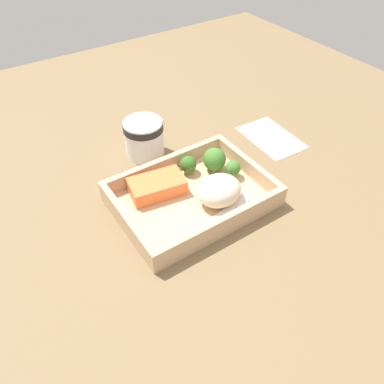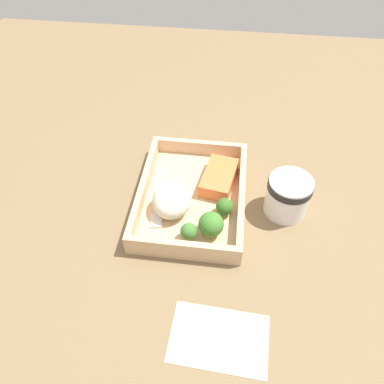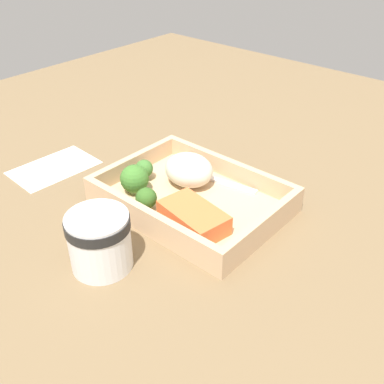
{
  "view_description": "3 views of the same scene",
  "coord_description": "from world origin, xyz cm",
  "views": [
    {
      "loc": [
        -28.46,
        -42.76,
        50.78
      ],
      "look_at": [
        0.0,
        0.0,
        2.7
      ],
      "focal_mm": 35.0,
      "sensor_mm": 36.0,
      "label": 1
    },
    {
      "loc": [
        50.21,
        6.3,
        57.71
      ],
      "look_at": [
        0.0,
        0.0,
        2.7
      ],
      "focal_mm": 35.0,
      "sensor_mm": 36.0,
      "label": 2
    },
    {
      "loc": [
        -39.53,
        45.4,
        42.18
      ],
      "look_at": [
        0.0,
        0.0,
        2.7
      ],
      "focal_mm": 42.0,
      "sensor_mm": 36.0,
      "label": 3
    }
  ],
  "objects": [
    {
      "name": "ground_plane",
      "position": [
        0.0,
        0.0,
        -1.0
      ],
      "size": [
        160.0,
        160.0,
        2.0
      ],
      "primitive_type": "cube",
      "color": "olive"
    },
    {
      "name": "takeout_tray",
      "position": [
        0.0,
        0.0,
        0.6
      ],
      "size": [
        28.5,
        20.87,
        1.2
      ],
      "primitive_type": "cube",
      "color": "tan",
      "rests_on": "ground_plane"
    },
    {
      "name": "tray_rim",
      "position": [
        0.0,
        0.0,
        2.83
      ],
      "size": [
        28.5,
        20.87,
        3.25
      ],
      "color": "tan",
      "rests_on": "takeout_tray"
    },
    {
      "name": "salmon_fillet",
      "position": [
        -4.69,
        5.06,
        2.73
      ],
      "size": [
        11.26,
        7.7,
        3.05
      ],
      "primitive_type": "cube",
      "rotation": [
        0.0,
        0.0,
        -0.17
      ],
      "color": "orange",
      "rests_on": "takeout_tray"
    },
    {
      "name": "mashed_potatoes",
      "position": [
        3.7,
        -3.47,
        3.87
      ],
      "size": [
        8.55,
        7.42,
        5.35
      ],
      "primitive_type": "ellipsoid",
      "color": "beige",
      "rests_on": "takeout_tray"
    },
    {
      "name": "broccoli_floret_1",
      "position": [
        8.51,
        4.55,
        3.79
      ],
      "size": [
        4.69,
        4.69,
        5.01
      ],
      "color": "#89A565",
      "rests_on": "takeout_tray"
    },
    {
      "name": "broccoli_floret_2",
      "position": [
        3.55,
        6.71,
        3.28
      ],
      "size": [
        3.36,
        3.36,
        3.84
      ],
      "color": "#8BA759",
      "rests_on": "takeout_tray"
    },
    {
      "name": "broccoli_floret_3",
      "position": [
        10.28,
        0.69,
        3.35
      ],
      "size": [
        3.08,
        3.08,
        3.78
      ],
      "color": "#74A557",
      "rests_on": "takeout_tray"
    },
    {
      "name": "fork",
      "position": [
        1.97,
        -6.84,
        1.42
      ],
      "size": [
        15.85,
        4.33,
        0.44
      ],
      "color": "silver",
      "rests_on": "takeout_tray"
    },
    {
      "name": "paper_cup",
      "position": [
        0.2,
        18.64,
        4.55
      ],
      "size": [
        8.58,
        8.58,
        8.16
      ],
      "color": "white",
      "rests_on": "ground_plane"
    },
    {
      "name": "receipt_slip",
      "position": [
        27.5,
        7.64,
        0.12
      ],
      "size": [
        10.58,
        15.55,
        0.24
      ],
      "primitive_type": "cube",
      "rotation": [
        0.0,
        0.0,
        -0.05
      ],
      "color": "white",
      "rests_on": "ground_plane"
    }
  ]
}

